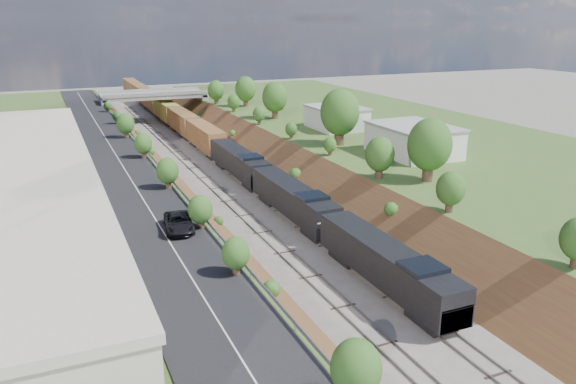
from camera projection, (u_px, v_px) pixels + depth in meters
platform_right at (431, 154)px, 91.60m from camera, size 44.00×180.00×5.00m
embankment_left at (162, 202)px, 75.52m from camera, size 10.00×180.00×10.00m
embankment_right at (309, 184)px, 83.93m from camera, size 10.00×180.00×10.00m
rail_left_track at (222, 194)px, 78.70m from camera, size 1.58×180.00×0.18m
rail_right_track at (257, 189)px, 80.69m from camera, size 1.58×180.00×0.18m
road at (124, 169)px, 72.30m from camera, size 8.00×180.00×0.10m
guardrail at (156, 163)px, 73.55m from camera, size 0.10×171.00×0.70m
commercial_building at (6, 206)px, 47.24m from camera, size 14.30×62.30×7.00m
overpass at (154, 101)px, 132.54m from camera, size 24.50×8.30×7.40m
white_building_near at (413, 141)px, 79.63m from camera, size 9.00×12.00×4.00m
white_building_far at (337, 118)px, 98.76m from camera, size 8.00×10.00×3.60m
tree_right_large at (430, 145)px, 65.94m from camera, size 5.25×5.25×7.61m
tree_left_crest at (263, 274)px, 38.12m from camera, size 2.45×2.45×3.55m
freight_train at (185, 123)px, 117.06m from camera, size 3.27×166.04×4.83m
suv at (179, 222)px, 51.13m from camera, size 3.26×5.74×1.51m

